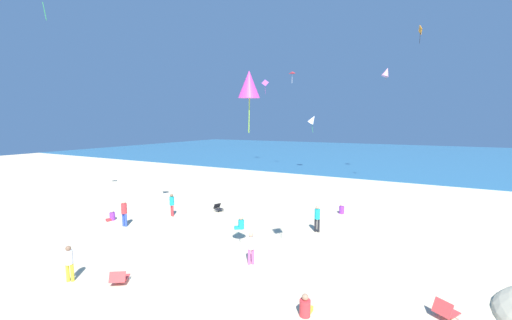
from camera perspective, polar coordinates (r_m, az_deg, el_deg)
ground_plane at (r=20.80m, az=5.42°, el=-9.65°), size 120.00×120.00×0.00m
ocean_water at (r=64.23m, az=21.29°, el=1.09°), size 120.00×60.00×0.05m
beach_chair_far_right at (r=11.80m, az=31.58°, el=-22.53°), size 0.81×0.84×0.60m
beach_chair_mid_beach at (r=13.09m, az=-23.99°, el=-19.23°), size 0.84×0.86×0.54m
beach_chair_near_camera at (r=21.14m, az=-7.01°, el=-8.73°), size 0.73×0.68×0.51m
person_0 at (r=10.60m, az=9.11°, el=-25.28°), size 0.35×0.57×0.71m
person_1 at (r=13.89m, az=-31.28°, el=-15.66°), size 0.39×0.39×1.38m
person_2 at (r=20.46m, az=-15.29°, el=-7.73°), size 0.38×0.38×1.44m
person_3 at (r=21.19m, az=15.54°, el=-8.85°), size 0.45×0.61×0.69m
person_4 at (r=19.34m, az=-23.20°, el=-8.71°), size 0.36×0.36×1.54m
person_5 at (r=21.00m, az=-25.11°, el=-9.42°), size 0.40×0.58×0.66m
person_6 at (r=17.64m, az=-2.88°, el=-11.79°), size 0.62×0.57×0.70m
person_7 at (r=13.33m, az=-0.94°, el=-15.62°), size 0.39×0.39×1.37m
person_8 at (r=17.29m, az=11.25°, el=-10.26°), size 0.33×0.33×1.46m
kite_purple at (r=44.23m, az=1.72°, el=14.02°), size 0.98×0.43×1.98m
kite_white at (r=39.06m, az=10.40°, el=7.38°), size 1.40×1.11×2.24m
kite_orange at (r=29.56m, az=28.11°, el=20.38°), size 0.27×0.72×1.41m
kite_pink at (r=38.41m, az=22.96°, el=14.74°), size 1.28×1.19×1.39m
kite_red at (r=38.69m, az=6.72°, el=15.76°), size 0.68×0.55×1.43m
kite_magenta at (r=10.20m, az=-1.30°, el=13.81°), size 1.03×1.04×2.00m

